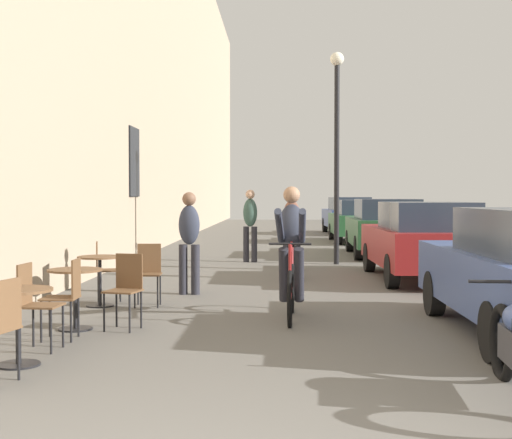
# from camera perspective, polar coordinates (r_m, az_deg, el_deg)

# --- Properties ---
(building_facade_left) EXTENTS (0.54, 68.00, 12.61)m
(building_facade_left) POSITION_cam_1_polar(r_m,az_deg,el_deg) (18.57, -10.56, 16.60)
(building_facade_left) COLOR tan
(building_facade_left) RESTS_ON ground_plane
(cafe_table_near) EXTENTS (0.64, 0.64, 0.72)m
(cafe_table_near) POSITION_cam_1_polar(r_m,az_deg,el_deg) (7.00, -18.60, -6.92)
(cafe_table_near) COLOR black
(cafe_table_near) RESTS_ON ground_plane
(cafe_chair_near_toward_wall) EXTENTS (0.41, 0.41, 0.89)m
(cafe_chair_near_toward_wall) POSITION_cam_1_polar(r_m,az_deg,el_deg) (7.65, -17.39, -6.20)
(cafe_chair_near_toward_wall) COLOR black
(cafe_chair_near_toward_wall) RESTS_ON ground_plane
(cafe_table_mid) EXTENTS (0.64, 0.64, 0.72)m
(cafe_table_mid) POSITION_cam_1_polar(r_m,az_deg,el_deg) (8.68, -14.35, -5.19)
(cafe_table_mid) COLOR black
(cafe_table_mid) RESTS_ON ground_plane
(cafe_chair_mid_toward_street) EXTENTS (0.46, 0.46, 0.89)m
(cafe_chair_mid_toward_street) POSITION_cam_1_polar(r_m,az_deg,el_deg) (8.61, -10.45, -5.25)
(cafe_chair_mid_toward_street) COLOR black
(cafe_chair_mid_toward_street) RESTS_ON ground_plane
(cafe_chair_mid_toward_wall) EXTENTS (0.39, 0.39, 0.89)m
(cafe_chair_mid_toward_wall) POSITION_cam_1_polar(r_m,az_deg,el_deg) (8.11, -14.98, -5.72)
(cafe_chair_mid_toward_wall) COLOR black
(cafe_chair_mid_toward_wall) RESTS_ON ground_plane
(cafe_table_far) EXTENTS (0.64, 0.64, 0.72)m
(cafe_table_far) POSITION_cam_1_polar(r_m,az_deg,el_deg) (10.43, -12.45, -3.99)
(cafe_table_far) COLOR black
(cafe_table_far) RESTS_ON ground_plane
(cafe_chair_far_toward_street) EXTENTS (0.40, 0.40, 0.89)m
(cafe_chair_far_toward_street) POSITION_cam_1_polar(r_m,az_deg,el_deg) (10.36, -8.66, -4.03)
(cafe_chair_far_toward_street) COLOR black
(cafe_chair_far_toward_street) RESTS_ON ground_plane
(cafe_chair_far_toward_wall) EXTENTS (0.46, 0.46, 0.89)m
(cafe_chair_far_toward_wall) POSITION_cam_1_polar(r_m,az_deg,el_deg) (10.97, -12.13, -3.72)
(cafe_chair_far_toward_wall) COLOR black
(cafe_chair_far_toward_wall) RESTS_ON ground_plane
(cyclist_on_bicycle) EXTENTS (0.52, 1.76, 1.74)m
(cyclist_on_bicycle) POSITION_cam_1_polar(r_m,az_deg,el_deg) (9.24, 2.86, -2.91)
(cyclist_on_bicycle) COLOR black
(cyclist_on_bicycle) RESTS_ON ground_plane
(pedestrian_near) EXTENTS (0.35, 0.26, 1.65)m
(pedestrian_near) POSITION_cam_1_polar(r_m,az_deg,el_deg) (11.43, -5.40, -1.40)
(pedestrian_near) COLOR #26262D
(pedestrian_near) RESTS_ON ground_plane
(pedestrian_mid) EXTENTS (0.38, 0.30, 1.72)m
(pedestrian_mid) POSITION_cam_1_polar(r_m,az_deg,el_deg) (13.42, 2.89, -0.73)
(pedestrian_mid) COLOR #26262D
(pedestrian_mid) RESTS_ON ground_plane
(pedestrian_far) EXTENTS (0.37, 0.28, 1.66)m
(pedestrian_far) POSITION_cam_1_polar(r_m,az_deg,el_deg) (15.19, 2.86, -0.56)
(pedestrian_far) COLOR #26262D
(pedestrian_far) RESTS_ON ground_plane
(pedestrian_furthest) EXTENTS (0.38, 0.29, 1.74)m
(pedestrian_furthest) POSITION_cam_1_polar(r_m,az_deg,el_deg) (16.97, -0.47, -0.15)
(pedestrian_furthest) COLOR #26262D
(pedestrian_furthest) RESTS_ON ground_plane
(street_lamp) EXTENTS (0.32, 0.32, 4.90)m
(street_lamp) POSITION_cam_1_polar(r_m,az_deg,el_deg) (16.58, 6.52, 7.16)
(street_lamp) COLOR black
(street_lamp) RESTS_ON ground_plane
(parked_car_second) EXTENTS (1.80, 4.17, 1.47)m
(parked_car_second) POSITION_cam_1_polar(r_m,az_deg,el_deg) (13.69, 13.23, -1.59)
(parked_car_second) COLOR maroon
(parked_car_second) RESTS_ON ground_plane
(parked_car_third) EXTENTS (1.87, 4.27, 1.51)m
(parked_car_third) POSITION_cam_1_polar(r_m,az_deg,el_deg) (18.96, 10.31, -0.56)
(parked_car_third) COLOR #23512D
(parked_car_third) RESTS_ON ground_plane
(parked_car_fourth) EXTENTS (1.78, 4.11, 1.45)m
(parked_car_fourth) POSITION_cam_1_polar(r_m,az_deg,el_deg) (24.51, 8.21, -0.06)
(parked_car_fourth) COLOR #23512D
(parked_car_fourth) RESTS_ON ground_plane
(parked_car_fifth) EXTENTS (1.94, 4.38, 1.54)m
(parked_car_fifth) POSITION_cam_1_polar(r_m,az_deg,el_deg) (29.92, 7.41, 0.37)
(parked_car_fifth) COLOR #384C84
(parked_car_fifth) RESTS_ON ground_plane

